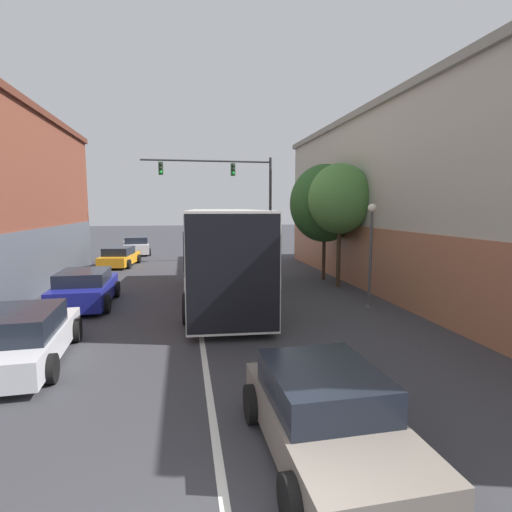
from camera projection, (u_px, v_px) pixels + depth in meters
lane_center_line at (196, 295)px, 16.79m from camera, size 0.14×39.48×0.01m
building_right_storefront at (474, 196)px, 17.41m from camera, size 9.60×25.08×8.08m
bus at (224, 250)px, 15.86m from camera, size 3.33×10.80×3.59m
hatchback_foreground at (326, 415)px, 5.93m from camera, size 2.11×3.86×1.28m
parked_car_left_near at (120, 257)px, 25.13m from camera, size 2.31×4.27×1.22m
parked_car_left_mid at (21, 338)px, 9.38m from camera, size 2.26×4.46×1.33m
parked_car_left_far at (85, 289)px, 14.95m from camera, size 2.17×4.19×1.36m
parked_car_left_distant at (136, 246)px, 31.56m from camera, size 2.53×4.66×1.38m
traffic_signal_gantry at (234, 187)px, 26.19m from camera, size 8.45×0.36×6.96m
street_lamp at (371, 247)px, 14.62m from camera, size 0.32×0.32×3.82m
street_tree_near at (340, 199)px, 18.09m from camera, size 2.89×2.60×5.67m
street_tree_far at (325, 203)px, 19.96m from camera, size 3.53×3.17×5.83m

